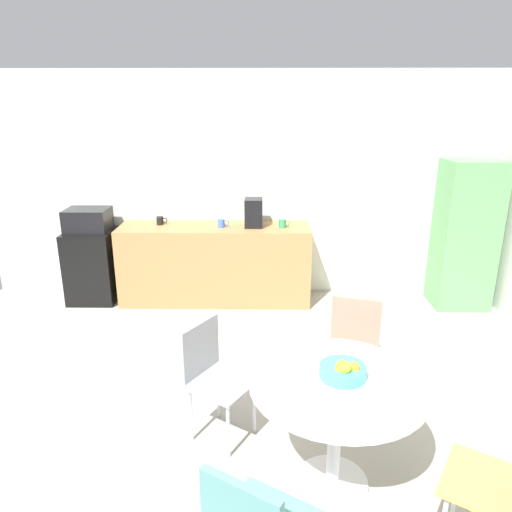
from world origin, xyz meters
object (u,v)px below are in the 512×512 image
Objects in this scene: round_table at (337,403)px; chair_gray at (211,367)px; locker_cabinet at (465,235)px; fruit_bowl at (344,370)px; mug_white at (221,223)px; microwave at (88,220)px; coffee_maker at (254,213)px; chair_coral at (354,340)px; mug_green at (283,223)px; mug_red at (160,221)px; mini_fridge at (93,266)px.

round_table is 0.93m from chair_gray.
locker_cabinet is 3.29m from fruit_bowl.
chair_gray is 2.39m from mug_white.
fruit_bowl is (-1.80, -2.75, -0.05)m from locker_cabinet.
coffee_maker is at bearing 0.00° from microwave.
mug_green reaches higher than chair_coral.
coffee_maker is (0.26, 2.39, 0.54)m from chair_gray.
coffee_maker reaches higher than mug_red.
mug_red is 1.09m from coffee_maker.
round_table is 0.93m from chair_coral.
microwave reaches higher than mug_red.
mug_white is (-0.93, 2.81, 0.17)m from fruit_bowl.
mug_white is at bearing 107.49° from round_table.
chair_gray reaches higher than round_table.
mug_green is at bearing -0.70° from mug_white.
mug_red is at bearing 118.60° from round_table.
coffee_maker is (1.89, 0.00, 0.09)m from microwave.
mug_white is at bearing -1.52° from mini_fridge.
fruit_bowl reaches higher than chair_gray.
mug_red is (-0.82, 2.46, 0.43)m from chair_gray.
locker_cabinet is 12.90× the size of mug_red.
microwave reaches higher than fruit_bowl.
microwave is 1.89m from coffee_maker.
mug_white is at bearing 179.30° from mug_green.
coffee_maker is at bearing -3.80° from mug_red.
microwave is 1.53m from mug_white.
round_table is 0.20m from fruit_bowl.
mug_red is (-1.61, 2.95, 0.36)m from round_table.
chair_gray is (1.63, -2.39, -0.45)m from microwave.
mug_red is (-1.88, 2.06, 0.43)m from chair_coral.
coffee_maker reaches higher than mini_fridge.
chair_gray is at bearing -71.52° from mug_red.
mini_fridge reaches higher than chair_gray.
round_table is at bearing -32.07° from chair_gray.
chair_coral is at bearing -47.71° from mug_red.
chair_coral is at bearing 73.45° from round_table.
mug_red is at bearing 108.48° from chair_gray.
fruit_bowl is 2.81m from mug_green.
mug_green is 1.00× the size of mug_red.
coffee_maker reaches higher than fruit_bowl.
mug_white is at bearing 108.31° from fruit_bowl.
mug_green is 0.35m from coffee_maker.
mini_fridge is at bearing 178.65° from locker_cabinet.
mug_red reaches higher than chair_coral.
mini_fridge is 1.75× the size of microwave.
locker_cabinet is 5.20× the size of coffee_maker.
chair_gray is 6.43× the size of mug_red.
coffee_maker is (-0.33, 0.05, 0.11)m from mug_green.
round_table is 3.74× the size of fruit_bowl.
microwave reaches higher than mini_fridge.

